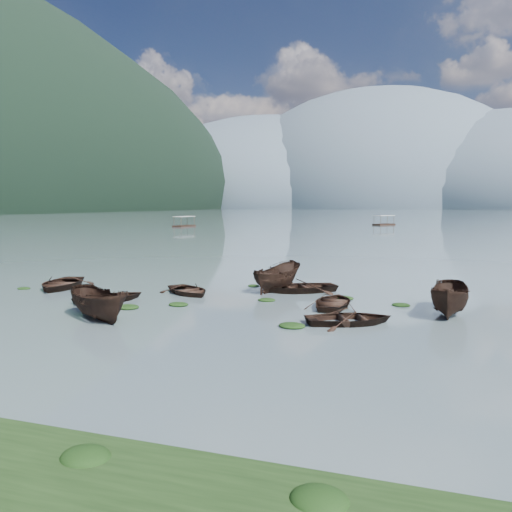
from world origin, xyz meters
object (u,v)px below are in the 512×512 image
(rowboat_0, at_px, (61,288))
(rowboat_3, at_px, (334,306))
(pontoon_left, at_px, (184,227))
(pontoon_centre, at_px, (384,225))

(rowboat_0, bearing_deg, rowboat_3, -18.39)
(rowboat_3, relative_size, pontoon_left, 0.62)
(rowboat_0, height_order, rowboat_3, rowboat_0)
(pontoon_centre, bearing_deg, rowboat_3, -53.65)
(rowboat_0, height_order, pontoon_centre, pontoon_centre)
(pontoon_centre, bearing_deg, pontoon_left, -117.29)
(rowboat_3, bearing_deg, rowboat_0, -1.34)
(rowboat_0, height_order, pontoon_left, pontoon_left)
(rowboat_3, relative_size, pontoon_centre, 0.61)
(rowboat_3, height_order, pontoon_left, pontoon_left)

